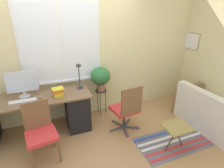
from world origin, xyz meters
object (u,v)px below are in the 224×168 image
Objects in this scene: couch_loveseat at (211,114)px; folding_stool at (177,128)px; mouse at (40,97)px; office_chair_swivel at (127,108)px; monitor at (22,83)px; potted_plant at (101,77)px; keyboard at (23,101)px; desk_chair_wooden at (40,130)px; plant_stand at (101,93)px; desk_lamp at (79,73)px; book_stack at (58,92)px.

couch_loveseat is 1.07m from folding_stool.
office_chair_swivel reaches higher than mouse.
office_chair_swivel is at bearing -19.85° from monitor.
potted_plant reaches higher than folding_stool.
office_chair_swivel reaches higher than keyboard.
keyboard is at bearing -167.53° from potted_plant.
keyboard is at bearing -20.07° from office_chair_swivel.
mouse is at bearing 75.58° from desk_chair_wooden.
plant_stand is at bearing -77.49° from office_chair_swivel.
desk_lamp reaches higher than book_stack.
plant_stand reaches higher than folding_stool.
monitor reaches higher than couch_loveseat.
monitor reaches higher than folding_stool.
office_chair_swivel is (1.69, -0.40, -0.28)m from keyboard.
couch_loveseat is at bearing -26.32° from desk_lamp.
desk_lamp reaches higher than mouse.
mouse is 3.16m from couch_loveseat.
monitor reaches higher than book_stack.
plant_stand is at bearing 13.91° from mouse.
monitor is at bearing 159.47° from book_stack.
folding_stool is at bearing -27.40° from keyboard.
potted_plant is at bearing 4.77° from monitor.
desk_lamp is at bearing -47.47° from office_chair_swivel.
keyboard is 1.49m from plant_stand.
mouse is 2.29m from folding_stool.
monitor is at bearing 145.33° from mouse.
desk_chair_wooden is at bearing -74.54° from monitor.
potted_plant is 1.72m from folding_stool.
folding_stool is at bearing -62.28° from potted_plant.
monitor is 1.84m from office_chair_swivel.
folding_stool is at bearing -62.28° from plant_stand.
keyboard is at bearing -174.01° from mouse.
desk_chair_wooden is (0.22, -0.52, -0.28)m from keyboard.
mouse is 0.15× the size of folding_stool.
office_chair_swivel is at bearing -70.85° from potted_plant.
keyboard is at bearing 179.58° from book_stack.
desk_lamp is 1.09m from office_chair_swivel.
desk_chair_wooden reaches higher than couch_loveseat.
mouse is at bearing -166.15° from desk_lamp.
potted_plant is at bearing 12.47° from keyboard.
mouse is (0.27, 0.03, 0.01)m from keyboard.
monitor is 1.20× the size of keyboard.
couch_loveseat is at bearing -18.73° from book_stack.
keyboard is at bearing 74.27° from couch_loveseat.
keyboard is 0.62m from desk_chair_wooden.
desk_lamp reaches higher than plant_stand.
office_chair_swivel is 2.11× the size of folding_stool.
potted_plant reaches higher than office_chair_swivel.
desk_chair_wooden is 1.53m from potted_plant.
desk_chair_wooden is 2.08m from folding_stool.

